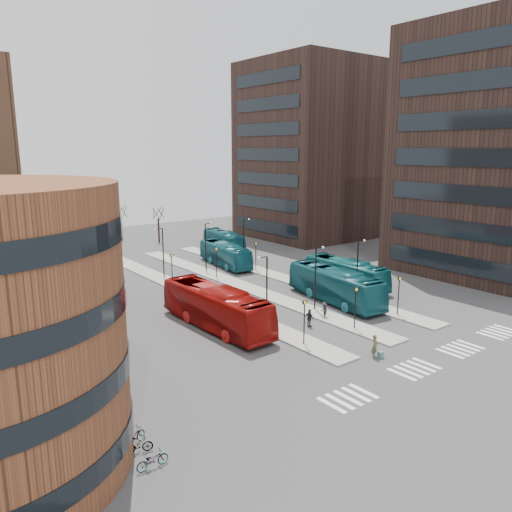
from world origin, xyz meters
TOP-DOWN VIEW (x-y plane):
  - ground at (0.00, 0.00)m, footprint 160.00×160.00m
  - island_left at (-4.00, 30.00)m, footprint 2.50×45.00m
  - island_mid at (2.00, 30.00)m, footprint 2.50×45.00m
  - island_right at (8.00, 30.00)m, footprint 2.50×45.00m
  - suitcase at (-1.41, 6.72)m, footprint 0.42×0.34m
  - red_bus at (-7.65, 19.84)m, footprint 3.47×13.34m
  - teal_bus_a at (6.16, 18.78)m, footprint 4.50×12.81m
  - teal_bus_b at (6.29, 39.11)m, footprint 4.14×11.40m
  - teal_bus_c at (11.44, 22.09)m, footprint 3.18×11.44m
  - teal_bus_d at (12.28, 48.38)m, footprint 4.03×10.78m
  - traveller at (-1.71, 7.06)m, footprint 0.78×0.67m
  - commuter_a at (-3.99, 16.44)m, footprint 0.94×0.85m
  - commuter_b at (-1.02, 14.91)m, footprint 0.40×0.95m
  - commuter_c at (1.67, 15.79)m, footprint 0.86×1.11m
  - bicycle_near at (-21.00, 5.05)m, footprint 1.70×0.61m
  - bicycle_mid at (-21.00, 6.64)m, footprint 1.53×0.90m
  - bicycle_far at (-21.00, 7.40)m, footprint 1.91×1.29m
  - crosswalk_stripes at (1.75, 4.00)m, footprint 22.35×2.40m
  - tower_near at (31.98, 16.00)m, footprint 20.12×20.00m
  - tower_far at (31.98, 50.00)m, footprint 20.12×20.00m
  - sign_poles at (1.60, 23.00)m, footprint 12.45×22.12m
  - lamp_posts at (2.64, 28.00)m, footprint 14.04×20.24m
  - bare_trees at (2.67, 62.67)m, footprint 10.97×8.14m

SIDE VIEW (x-z plane):
  - ground at x=0.00m, z-range 0.00..0.00m
  - crosswalk_stripes at x=1.75m, z-range 0.00..0.01m
  - island_left at x=-4.00m, z-range 0.00..0.15m
  - island_mid at x=2.00m, z-range 0.00..0.15m
  - island_right at x=8.00m, z-range 0.00..0.15m
  - suitcase at x=-1.41m, z-range 0.00..0.51m
  - bicycle_near at x=-21.00m, z-range 0.00..0.89m
  - bicycle_mid at x=-21.00m, z-range 0.00..0.89m
  - bicycle_far at x=-21.00m, z-range 0.00..0.95m
  - commuter_c at x=1.67m, z-range 0.00..1.52m
  - commuter_a at x=-3.99m, z-range 0.00..1.57m
  - commuter_b at x=-1.02m, z-range 0.00..1.62m
  - traveller at x=-1.71m, z-range 0.00..1.81m
  - teal_bus_d at x=12.28m, z-range 0.00..2.93m
  - teal_bus_b at x=6.29m, z-range 0.00..3.10m
  - teal_bus_c at x=11.44m, z-range 0.00..3.16m
  - teal_bus_a at x=6.16m, z-range 0.00..3.49m
  - red_bus at x=-7.65m, z-range 0.00..3.69m
  - sign_poles at x=1.60m, z-range 0.58..4.23m
  - bare_trees at x=2.67m, z-range -0.22..5.67m
  - lamp_posts at x=2.64m, z-range 0.52..6.64m
  - tower_near at x=31.98m, z-range 0.00..30.00m
  - tower_far at x=31.98m, z-range 0.00..30.00m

